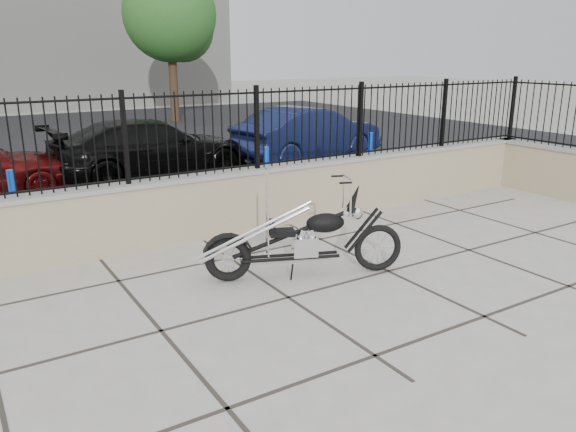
% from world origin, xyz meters
% --- Properties ---
extents(ground_plane, '(90.00, 90.00, 0.00)m').
position_xyz_m(ground_plane, '(0.00, 0.00, 0.00)').
color(ground_plane, '#99968E').
rests_on(ground_plane, ground).
extents(parking_lot, '(30.00, 30.00, 0.00)m').
position_xyz_m(parking_lot, '(0.00, 12.50, 0.00)').
color(parking_lot, black).
rests_on(parking_lot, ground).
extents(retaining_wall, '(14.00, 0.36, 0.96)m').
position_xyz_m(retaining_wall, '(0.00, 2.50, 0.48)').
color(retaining_wall, gray).
rests_on(retaining_wall, ground_plane).
extents(wall_return, '(0.36, 2.50, 0.96)m').
position_xyz_m(wall_return, '(6.85, 1.30, 0.48)').
color(wall_return, gray).
rests_on(wall_return, ground_plane).
extents(iron_fence, '(14.00, 0.08, 1.20)m').
position_xyz_m(iron_fence, '(0.00, 2.50, 1.56)').
color(iron_fence, black).
rests_on(iron_fence, retaining_wall).
extents(fence_return, '(0.08, 2.30, 1.20)m').
position_xyz_m(fence_return, '(6.85, 1.30, 1.56)').
color(fence_return, black).
rests_on(fence_return, wall_return).
extents(chopper_motorcycle, '(2.33, 1.26, 1.41)m').
position_xyz_m(chopper_motorcycle, '(0.47, 0.46, 0.70)').
color(chopper_motorcycle, black).
rests_on(chopper_motorcycle, ground_plane).
extents(car_black, '(4.50, 2.02, 1.28)m').
position_xyz_m(car_black, '(0.85, 7.07, 0.64)').
color(car_black, black).
rests_on(car_black, parking_lot).
extents(car_blue, '(4.31, 2.12, 1.36)m').
position_xyz_m(car_blue, '(4.96, 6.95, 0.68)').
color(car_blue, '#0F163A').
rests_on(car_blue, parking_lot).
extents(bollard_a, '(0.13, 0.13, 0.93)m').
position_xyz_m(bollard_a, '(-2.24, 4.57, 0.46)').
color(bollard_a, '#0B38B3').
rests_on(bollard_a, ground_plane).
extents(bollard_b, '(0.15, 0.15, 0.95)m').
position_xyz_m(bollard_b, '(2.16, 4.25, 0.47)').
color(bollard_b, '#0A18A3').
rests_on(bollard_b, ground_plane).
extents(bollard_c, '(0.13, 0.13, 0.91)m').
position_xyz_m(bollard_c, '(5.33, 4.95, 0.45)').
color(bollard_c, '#0E20D6').
rests_on(bollard_c, ground_plane).
extents(tree_right, '(3.57, 3.57, 6.03)m').
position_xyz_m(tree_right, '(5.14, 16.83, 4.22)').
color(tree_right, '#382619').
rests_on(tree_right, ground_plane).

